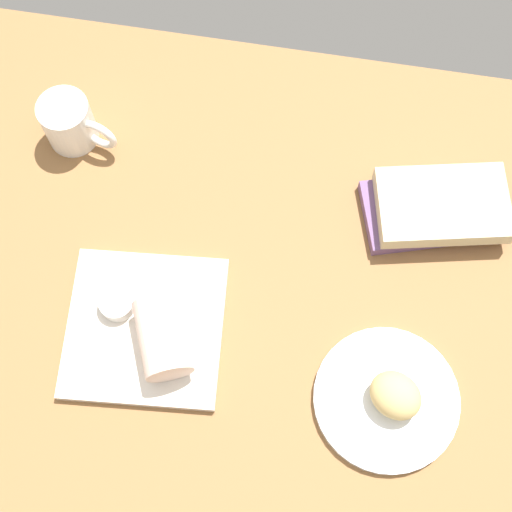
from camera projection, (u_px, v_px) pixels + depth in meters
dining_table at (216, 289)px, 114.03cm from camera, size 110.00×90.00×4.00cm
round_plate at (386, 399)px, 105.23cm from camera, size 21.01×21.01×1.40cm
scone_pastry at (396, 395)px, 102.18cm from camera, size 9.82×9.41×5.10cm
square_plate at (145, 328)px, 108.93cm from camera, size 24.97×24.97×1.60cm
sauce_cup at (117, 303)px, 108.15cm from camera, size 5.25×5.25×2.33cm
breakfast_wrap at (163, 337)px, 104.01cm from camera, size 10.83×13.07×6.98cm
book_stack at (438, 207)px, 114.01cm from camera, size 24.15×17.75×5.24cm
coffee_mug at (70, 123)px, 117.29cm from camera, size 12.74×8.22×8.73cm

